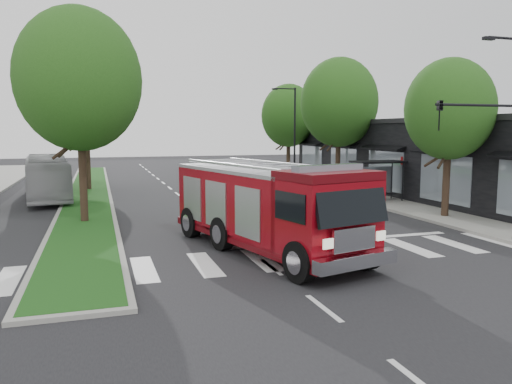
% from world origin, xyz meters
% --- Properties ---
extents(ground, '(140.00, 140.00, 0.00)m').
position_xyz_m(ground, '(0.00, 0.00, 0.00)').
color(ground, black).
rests_on(ground, ground).
extents(sidewalk_right, '(5.00, 80.00, 0.15)m').
position_xyz_m(sidewalk_right, '(12.50, 10.00, 0.07)').
color(sidewalk_right, gray).
rests_on(sidewalk_right, ground).
extents(median, '(3.00, 50.00, 0.15)m').
position_xyz_m(median, '(-6.00, 18.00, 0.08)').
color(median, gray).
rests_on(median, ground).
extents(storefront_row, '(8.00, 30.00, 5.00)m').
position_xyz_m(storefront_row, '(17.00, 10.00, 2.50)').
color(storefront_row, black).
rests_on(storefront_row, ground).
extents(bus_shelter, '(3.20, 1.60, 2.61)m').
position_xyz_m(bus_shelter, '(11.20, 8.15, 2.04)').
color(bus_shelter, black).
rests_on(bus_shelter, ground).
extents(tree_right_near, '(4.40, 4.40, 8.05)m').
position_xyz_m(tree_right_near, '(11.50, 2.00, 5.51)').
color(tree_right_near, black).
rests_on(tree_right_near, ground).
extents(tree_right_mid, '(5.60, 5.60, 9.72)m').
position_xyz_m(tree_right_mid, '(11.50, 14.00, 6.49)').
color(tree_right_mid, black).
rests_on(tree_right_mid, ground).
extents(tree_right_far, '(5.00, 5.00, 8.73)m').
position_xyz_m(tree_right_far, '(11.50, 24.00, 5.84)').
color(tree_right_far, black).
rests_on(tree_right_far, ground).
extents(tree_median_near, '(5.80, 5.80, 10.16)m').
position_xyz_m(tree_median_near, '(-6.00, 6.00, 6.81)').
color(tree_median_near, black).
rests_on(tree_median_near, ground).
extents(tree_median_far, '(5.60, 5.60, 9.72)m').
position_xyz_m(tree_median_far, '(-6.00, 20.00, 6.49)').
color(tree_median_far, black).
rests_on(tree_median_far, ground).
extents(streetlight_right_near, '(4.08, 0.22, 8.00)m').
position_xyz_m(streetlight_right_near, '(9.61, -3.50, 4.67)').
color(streetlight_right_near, black).
rests_on(streetlight_right_near, ground).
extents(streetlight_right_far, '(2.11, 0.20, 8.00)m').
position_xyz_m(streetlight_right_far, '(10.35, 20.00, 4.48)').
color(streetlight_right_far, black).
rests_on(streetlight_right_far, ground).
extents(fire_engine, '(5.30, 10.28, 3.42)m').
position_xyz_m(fire_engine, '(0.56, -1.83, 1.64)').
color(fire_engine, '#4E0409').
rests_on(fire_engine, ground).
extents(city_bus, '(3.61, 10.59, 2.89)m').
position_xyz_m(city_bus, '(-8.50, 15.90, 1.44)').
color(city_bus, '#ABABB0').
rests_on(city_bus, ground).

